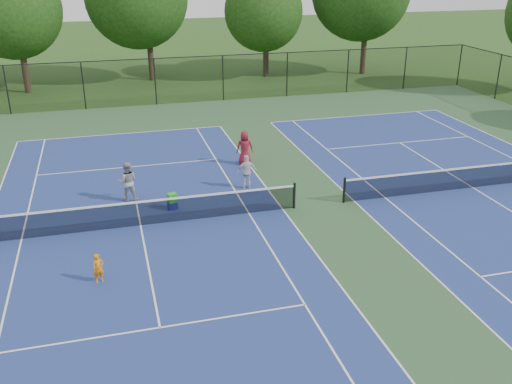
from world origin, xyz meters
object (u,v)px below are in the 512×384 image
object	(u,v)px
tree_back_a	(15,4)
bystander_c	(245,148)
child_player	(98,268)
ball_crate	(173,206)
tree_back_c	(266,5)
instructor	(127,181)
bystander_a	(247,172)
ball_hopper	(172,198)

from	to	relation	value
tree_back_a	bystander_c	bearing A→B (deg)	-58.71
child_player	ball_crate	xyz separation A→B (m)	(2.85, 4.74, -0.33)
tree_back_c	instructor	world-z (taller)	tree_back_c
ball_crate	child_player	bearing A→B (deg)	-121.00
ball_crate	bystander_c	bearing A→B (deg)	46.64
bystander_a	bystander_c	xyz separation A→B (m)	(0.64, 2.88, 0.07)
tree_back_a	tree_back_c	bearing A→B (deg)	3.18
tree_back_c	instructor	distance (m)	26.06
ball_crate	ball_hopper	xyz separation A→B (m)	(0.00, 0.00, 0.33)
tree_back_c	bystander_c	xyz separation A→B (m)	(-6.68, -19.62, -4.67)
tree_back_a	tree_back_c	size ratio (longest dim) A/B	1.09
tree_back_c	bystander_a	size ratio (longest dim) A/B	5.65
instructor	bystander_a	size ratio (longest dim) A/B	1.11
ball_crate	ball_hopper	bearing A→B (deg)	0.00
bystander_c	ball_crate	bearing A→B (deg)	56.69
child_player	ball_hopper	xyz separation A→B (m)	(2.85, 4.74, 0.00)
child_player	bystander_a	xyz separation A→B (m)	(6.19, 6.08, 0.27)
tree_back_c	ball_crate	distance (m)	26.65
tree_back_a	bystander_a	xyz separation A→B (m)	(10.68, -21.50, -5.30)
tree_back_a	bystander_c	distance (m)	22.41
tree_back_c	tree_back_a	bearing A→B (deg)	-176.82
child_player	bystander_a	world-z (taller)	bystander_a
tree_back_c	child_player	bearing A→B (deg)	-115.30
bystander_a	ball_crate	world-z (taller)	bystander_a
instructor	ball_crate	bearing A→B (deg)	144.24
bystander_a	ball_hopper	size ratio (longest dim) A/B	4.06
child_player	ball_hopper	bearing A→B (deg)	41.96
tree_back_a	bystander_a	distance (m)	24.58
child_player	bystander_a	size ratio (longest dim) A/B	0.64
tree_back_c	child_player	distance (m)	32.01
instructor	ball_crate	xyz separation A→B (m)	(1.60, -1.32, -0.68)
bystander_a	ball_crate	xyz separation A→B (m)	(-3.34, -1.34, -0.60)
ball_hopper	tree_back_c	bearing A→B (deg)	65.90
tree_back_a	ball_hopper	xyz separation A→B (m)	(7.34, -22.84, -5.56)
tree_back_a	ball_hopper	size ratio (longest dim) A/B	25.00
child_player	bystander_c	bearing A→B (deg)	35.63
ball_hopper	child_player	bearing A→B (deg)	-121.00
instructor	tree_back_c	bearing A→B (deg)	-114.82
ball_hopper	bystander_c	bearing A→B (deg)	46.64
ball_crate	ball_hopper	size ratio (longest dim) A/B	0.95
child_player	ball_hopper	world-z (taller)	child_player
tree_back_c	child_player	size ratio (longest dim) A/B	8.88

